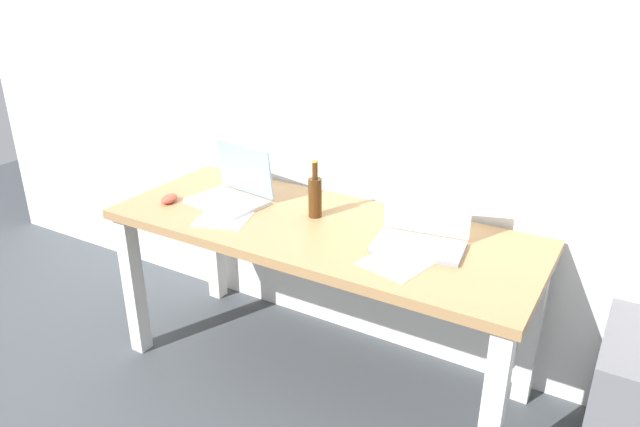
{
  "coord_description": "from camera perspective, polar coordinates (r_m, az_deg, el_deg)",
  "views": [
    {
      "loc": [
        1.11,
        -1.88,
        1.72
      ],
      "look_at": [
        0.0,
        0.0,
        0.78
      ],
      "focal_mm": 33.13,
      "sensor_mm": 36.0,
      "label": 1
    }
  ],
  "objects": [
    {
      "name": "paper_sheet_front_left",
      "position": [
        2.53,
        -8.93,
        -0.07
      ],
      "size": [
        0.29,
        0.35,
        0.0
      ],
      "primitive_type": "cube",
      "rotation": [
        0.0,
        0.0,
        0.31
      ],
      "color": "white",
      "rests_on": "desk"
    },
    {
      "name": "paper_sheet_front_right",
      "position": [
        2.15,
        8.02,
        -4.35
      ],
      "size": [
        0.27,
        0.33,
        0.0
      ],
      "primitive_type": "cube",
      "rotation": [
        0.0,
        0.0,
        -0.22
      ],
      "color": "white",
      "rests_on": "desk"
    },
    {
      "name": "back_wall",
      "position": [
        2.58,
        4.72,
        13.79
      ],
      "size": [
        5.2,
        0.08,
        2.6
      ],
      "primitive_type": "cube",
      "color": "white",
      "rests_on": "ground"
    },
    {
      "name": "computer_mouse",
      "position": [
        2.7,
        -14.36,
        1.4
      ],
      "size": [
        0.08,
        0.11,
        0.03
      ],
      "primitive_type": "ellipsoid",
      "rotation": [
        0.0,
        0.0,
        0.25
      ],
      "color": "#D84C38",
      "rests_on": "desk"
    },
    {
      "name": "laptop_left",
      "position": [
        2.64,
        -8.37,
        2.23
      ],
      "size": [
        0.35,
        0.29,
        0.24
      ],
      "color": "silver",
      "rests_on": "desk"
    },
    {
      "name": "ground_plane",
      "position": [
        2.78,
        0.0,
        -14.94
      ],
      "size": [
        8.0,
        8.0,
        0.0
      ],
      "primitive_type": "plane",
      "color": "#42474C"
    },
    {
      "name": "desk",
      "position": [
        2.44,
        0.0,
        -3.21
      ],
      "size": [
        1.78,
        0.69,
        0.73
      ],
      "color": "#A37A4C",
      "rests_on": "ground"
    },
    {
      "name": "laptop_right",
      "position": [
        2.25,
        9.84,
        -1.58
      ],
      "size": [
        0.36,
        0.25,
        0.25
      ],
      "color": "gray",
      "rests_on": "desk"
    },
    {
      "name": "beer_bottle",
      "position": [
        2.44,
        -0.48,
        1.75
      ],
      "size": [
        0.06,
        0.06,
        0.25
      ],
      "color": "#47280F",
      "rests_on": "desk"
    }
  ]
}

